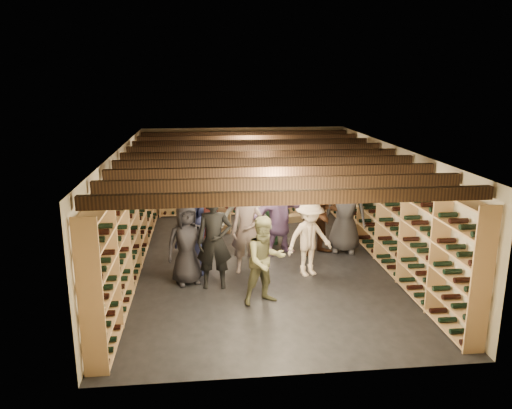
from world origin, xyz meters
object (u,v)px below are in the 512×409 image
(crate_stack_right, at_px, (255,220))
(crate_loose, at_px, (291,218))
(person_10, at_px, (271,212))
(person_1, at_px, (214,241))
(person_3, at_px, (309,238))
(person_9, at_px, (245,215))
(person_12, at_px, (345,211))
(crate_stack_left, at_px, (220,216))
(person_5, at_px, (210,213))
(person_8, at_px, (323,213))
(person_6, at_px, (195,233))
(person_0, at_px, (187,244))
(person_7, at_px, (247,231))
(person_2, at_px, (265,260))
(person_11, at_px, (280,215))

(crate_stack_right, height_order, crate_loose, crate_stack_right)
(crate_stack_right, distance_m, person_10, 1.13)
(person_1, distance_m, person_10, 2.75)
(person_10, bearing_deg, person_3, -61.30)
(person_9, xyz_separation_m, person_10, (0.66, 0.74, -0.15))
(person_1, distance_m, person_12, 3.32)
(crate_stack_left, xyz_separation_m, person_5, (-0.27, -1.04, 0.37))
(person_10, bearing_deg, crate_stack_right, 119.95)
(person_9, bearing_deg, person_1, -113.17)
(crate_stack_right, height_order, person_8, person_8)
(crate_stack_left, height_order, person_6, person_6)
(person_0, xyz_separation_m, person_1, (0.50, -0.24, 0.11))
(crate_stack_left, xyz_separation_m, person_12, (2.67, -1.67, 0.50))
(crate_stack_right, distance_m, person_6, 3.03)
(person_6, relative_size, person_12, 0.87)
(person_5, height_order, person_10, person_5)
(crate_loose, xyz_separation_m, person_8, (0.21, -2.54, 0.83))
(person_7, distance_m, person_9, 0.99)
(person_8, bearing_deg, person_3, -138.01)
(person_2, relative_size, person_8, 0.83)
(crate_stack_right, distance_m, person_5, 1.68)
(person_1, distance_m, person_11, 2.23)
(person_9, bearing_deg, person_8, -4.84)
(person_12, bearing_deg, person_1, -133.99)
(person_6, relative_size, person_10, 1.08)
(person_0, relative_size, person_1, 0.88)
(crate_loose, relative_size, person_9, 0.28)
(person_0, height_order, person_2, person_0)
(person_1, xyz_separation_m, person_10, (1.36, 2.39, -0.14))
(person_7, bearing_deg, person_3, -2.30)
(person_3, bearing_deg, person_8, 45.42)
(crate_stack_right, relative_size, person_5, 0.34)
(crate_stack_left, bearing_deg, person_6, -102.74)
(crate_stack_right, xyz_separation_m, crate_loose, (1.04, 0.68, -0.17))
(person_9, xyz_separation_m, person_12, (2.19, -0.00, 0.03))
(crate_stack_left, distance_m, person_6, 2.64)
(person_11, xyz_separation_m, person_12, (1.44, -0.05, 0.07))
(person_2, distance_m, person_3, 1.52)
(crate_stack_right, height_order, person_7, person_7)
(crate_stack_left, height_order, person_12, person_12)
(person_3, distance_m, person_9, 1.70)
(person_9, bearing_deg, crate_stack_right, 76.67)
(person_10, bearing_deg, person_7, -96.97)
(person_7, xyz_separation_m, person_12, (2.24, 0.98, 0.07))
(person_8, height_order, person_12, person_12)
(person_6, relative_size, person_7, 0.94)
(person_7, height_order, person_12, person_12)
(person_1, height_order, person_7, person_1)
(crate_stack_right, distance_m, person_11, 1.82)
(crate_stack_right, relative_size, person_12, 0.29)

